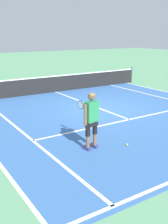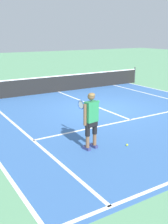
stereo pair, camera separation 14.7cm
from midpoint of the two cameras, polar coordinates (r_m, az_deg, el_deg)
The scene contains 8 objects.
ground_plane at distance 12.39m, azimuth 3.41°, elevation 0.56°, with size 80.00×80.00×0.00m, color #609E70.
court_inner_surface at distance 11.87m, azimuth 5.37°, elevation -0.18°, with size 10.98×10.91×0.00m, color #3866A8.
line_service at distance 11.03m, azimuth 9.04°, elevation -1.57°, with size 8.23×0.10×0.01m, color white.
line_centre_service at distance 13.48m, azimuth -0.02°, elevation 1.89°, with size 0.10×6.40×0.01m, color white.
line_singles_left at distance 9.97m, azimuth -13.63°, elevation -3.77°, with size 0.10×10.51×0.01m, color white.
tennis_net at distance 16.10m, azimuth -6.24°, elevation 5.94°, with size 11.96×0.08×1.07m.
tennis_player at distance 7.90m, azimuth 0.95°, elevation -1.05°, with size 0.60×1.18×1.71m.
tennis_ball_near_feet at distance 8.52m, azimuth 8.51°, elevation -6.77°, with size 0.07×0.07×0.07m, color #CCE02D.
Camera 1 is at (-7.15, -9.57, 3.32)m, focal length 43.62 mm.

